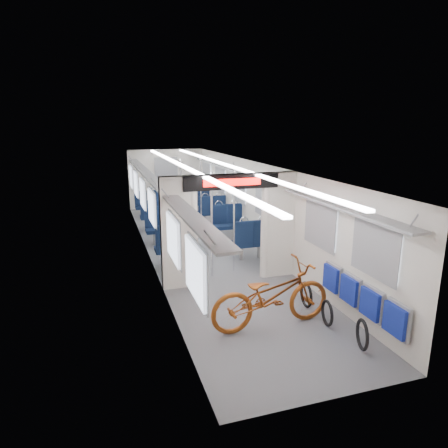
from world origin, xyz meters
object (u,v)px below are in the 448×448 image
object	(u,v)px
flip_bench	(361,297)
stanchion_near_left	(212,226)
seat_bay_near_left	(168,232)
bike_hoop_a	(362,336)
seat_bay_near_right	(239,228)
bicycle	(271,295)
bike_hoop_c	(306,296)
stanchion_far_right	(201,197)
stanchion_far_left	(182,199)
seat_bay_far_right	(204,204)
stanchion_near_right	(234,222)
seat_bay_far_left	(151,208)
bike_hoop_b	(327,314)

from	to	relation	value
flip_bench	stanchion_near_left	world-z (taller)	stanchion_near_left
flip_bench	seat_bay_near_left	bearing A→B (deg)	115.24
flip_bench	seat_bay_near_left	size ratio (longest dim) A/B	0.94
bike_hoop_a	seat_bay_near_right	xyz separation A→B (m)	(-0.10, 5.23, 0.34)
bicycle	bike_hoop_c	world-z (taller)	bicycle
stanchion_near_left	stanchion_far_right	xyz separation A→B (m)	(0.64, 3.47, 0.00)
bike_hoop_c	seat_bay_near_left	size ratio (longest dim) A/B	0.22
bicycle	seat_bay_near_left	bearing A→B (deg)	9.79
flip_bench	seat_bay_near_left	world-z (taller)	seat_bay_near_left
bicycle	stanchion_far_right	size ratio (longest dim) A/B	0.92
bike_hoop_a	stanchion_far_left	size ratio (longest dim) A/B	0.21
bike_hoop_a	stanchion_near_left	bearing A→B (deg)	110.76
flip_bench	seat_bay_far_right	distance (m)	8.30
stanchion_near_left	stanchion_far_left	world-z (taller)	same
stanchion_near_right	bike_hoop_c	bearing A→B (deg)	-72.76
stanchion_far_right	bicycle	bearing A→B (deg)	-93.16
bike_hoop_c	stanchion_far_left	xyz separation A→B (m)	(-1.23, 5.21, 0.93)
stanchion_near_right	seat_bay_near_left	bearing A→B (deg)	125.20
seat_bay_far_right	seat_bay_far_left	bearing A→B (deg)	-178.35
bicycle	seat_bay_far_left	world-z (taller)	bicycle
bike_hoop_c	stanchion_far_left	distance (m)	5.44
bike_hoop_c	stanchion_far_right	xyz separation A→B (m)	(-0.59, 5.46, 0.93)
bike_hoop_a	seat_bay_near_right	bearing A→B (deg)	91.10
stanchion_far_right	seat_bay_far_left	bearing A→B (deg)	125.80
stanchion_near_right	stanchion_far_right	distance (m)	3.30
stanchion_far_right	seat_bay_near_left	bearing A→B (deg)	-128.76
bike_hoop_b	stanchion_near_left	size ratio (longest dim) A/B	0.19
seat_bay_far_left	stanchion_near_left	size ratio (longest dim) A/B	0.86
seat_bay_near_left	seat_bay_far_left	distance (m)	3.38
bike_hoop_c	seat_bay_near_right	distance (m)	3.73
bike_hoop_c	stanchion_near_right	bearing A→B (deg)	107.24
seat_bay_near_left	seat_bay_far_left	world-z (taller)	seat_bay_near_left
seat_bay_far_left	stanchion_near_left	world-z (taller)	stanchion_near_left
seat_bay_near_left	stanchion_far_right	xyz separation A→B (m)	(1.28, 1.60, 0.59)
bike_hoop_a	seat_bay_far_right	world-z (taller)	seat_bay_far_right
bike_hoop_b	stanchion_far_right	xyz separation A→B (m)	(-0.58, 6.18, 0.95)
seat_bay_near_right	stanchion_far_right	world-z (taller)	stanchion_far_right
seat_bay_near_left	stanchion_near_right	world-z (taller)	stanchion_near_right
bicycle	seat_bay_near_right	size ratio (longest dim) A/B	0.97
flip_bench	stanchion_near_right	distance (m)	3.38
seat_bay_near_left	seat_bay_near_right	world-z (taller)	seat_bay_near_left
flip_bench	seat_bay_near_right	world-z (taller)	seat_bay_near_right
bicycle	seat_bay_near_right	distance (m)	4.27
stanchion_far_left	stanchion_far_right	world-z (taller)	same
seat_bay_near_left	seat_bay_near_right	distance (m)	1.88
bike_hoop_b	bike_hoop_c	distance (m)	0.72
bike_hoop_b	stanchion_far_right	bearing A→B (deg)	95.39
flip_bench	stanchion_near_right	bearing A→B (deg)	109.04
bike_hoop_c	stanchion_near_left	bearing A→B (deg)	121.70
stanchion_near_left	stanchion_far_right	world-z (taller)	same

